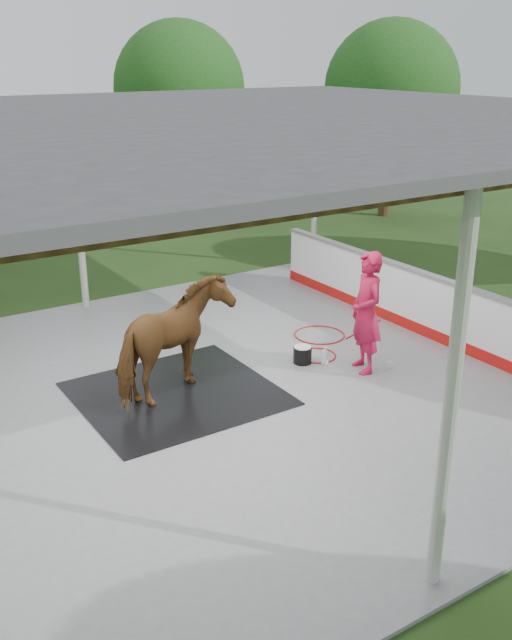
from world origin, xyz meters
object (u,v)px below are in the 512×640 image
horse (174,341)px  wash_bucket (302,354)px  dasher_board (424,305)px  handler (366,313)px

horse → wash_bucket: (2.27, -0.09, -0.72)m
dasher_board → horse: bearing=177.4°
horse → handler: 3.05m
dasher_board → wash_bucket: size_ratio=26.18×
dasher_board → horse: 4.88m
handler → wash_bucket: bearing=-122.1°
horse → wash_bucket: 2.38m
wash_bucket → horse: bearing=177.8°
dasher_board → handler: bearing=-162.1°
horse → handler: size_ratio=1.02×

